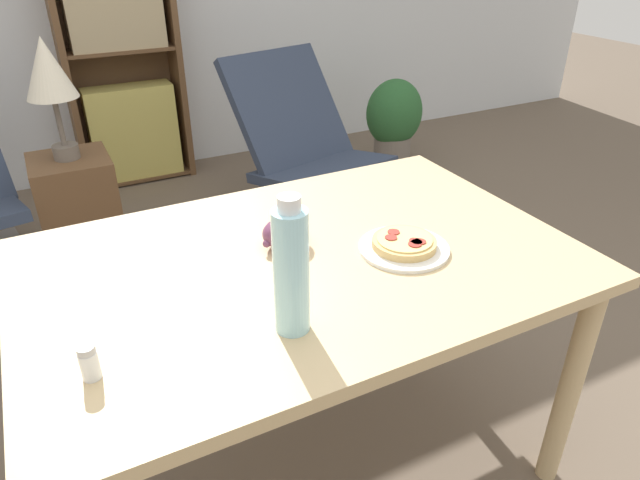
{
  "coord_description": "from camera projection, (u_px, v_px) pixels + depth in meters",
  "views": [
    {
      "loc": [
        -0.48,
        -1.14,
        1.47
      ],
      "look_at": [
        0.07,
        -0.07,
        0.79
      ],
      "focal_mm": 32.0,
      "sensor_mm": 36.0,
      "label": 1
    }
  ],
  "objects": [
    {
      "name": "dining_table",
      "position": [
        303.0,
        286.0,
        1.47
      ],
      "size": [
        1.36,
        0.9,
        0.73
      ],
      "color": "#D1B27F",
      "rests_on": "ground_plane"
    },
    {
      "name": "potted_plant_floor",
      "position": [
        394.0,
        121.0,
        3.74
      ],
      "size": [
        0.38,
        0.32,
        0.59
      ],
      "color": "#70665B",
      "rests_on": "ground_plane"
    },
    {
      "name": "bookshelf",
      "position": [
        122.0,
        61.0,
        3.37
      ],
      "size": [
        0.67,
        0.26,
        1.61
      ],
      "color": "brown",
      "rests_on": "ground_plane"
    },
    {
      "name": "drink_bottle",
      "position": [
        291.0,
        270.0,
        1.11
      ],
      "size": [
        0.07,
        0.07,
        0.3
      ],
      "color": "#A3DBEA",
      "rests_on": "dining_table"
    },
    {
      "name": "grape_bunch",
      "position": [
        284.0,
        232.0,
        1.46
      ],
      "size": [
        0.13,
        0.1,
        0.08
      ],
      "color": "#6B3856",
      "rests_on": "dining_table"
    },
    {
      "name": "ground_plane",
      "position": [
        289.0,
        454.0,
        1.8
      ],
      "size": [
        14.0,
        14.0,
        0.0
      ],
      "primitive_type": "plane",
      "color": "brown"
    },
    {
      "name": "side_table",
      "position": [
        80.0,
        214.0,
        2.66
      ],
      "size": [
        0.34,
        0.34,
        0.55
      ],
      "color": "brown",
      "rests_on": "ground_plane"
    },
    {
      "name": "salt_shaker",
      "position": [
        89.0,
        362.0,
        1.04
      ],
      "size": [
        0.03,
        0.03,
        0.07
      ],
      "color": "white",
      "rests_on": "dining_table"
    },
    {
      "name": "lounge_chair_far",
      "position": [
        309.0,
        175.0,
        3.03
      ],
      "size": [
        0.75,
        0.88,
        0.88
      ],
      "rotation": [
        0.0,
        0.0,
        0.24
      ],
      "color": "slate",
      "rests_on": "ground_plane"
    },
    {
      "name": "pizza_on_plate",
      "position": [
        404.0,
        245.0,
        1.45
      ],
      "size": [
        0.23,
        0.23,
        0.04
      ],
      "color": "white",
      "rests_on": "dining_table"
    },
    {
      "name": "table_lamp",
      "position": [
        48.0,
        74.0,
        2.34
      ],
      "size": [
        0.21,
        0.21,
        0.52
      ],
      "color": "#665B51",
      "rests_on": "side_table"
    }
  ]
}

